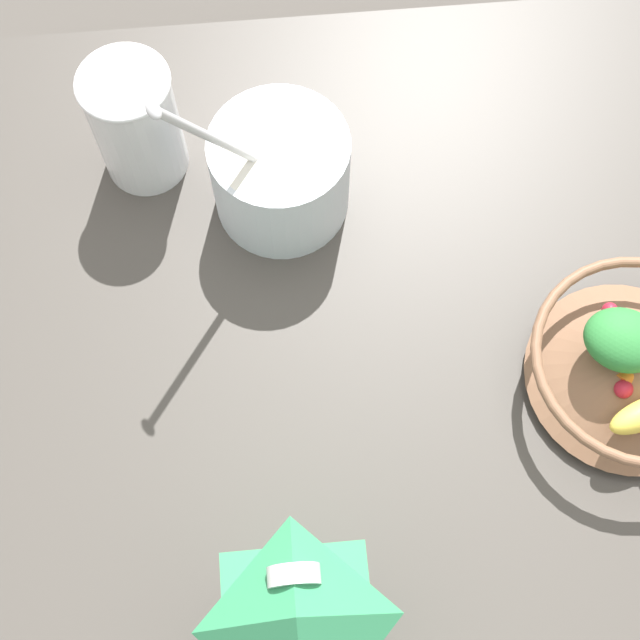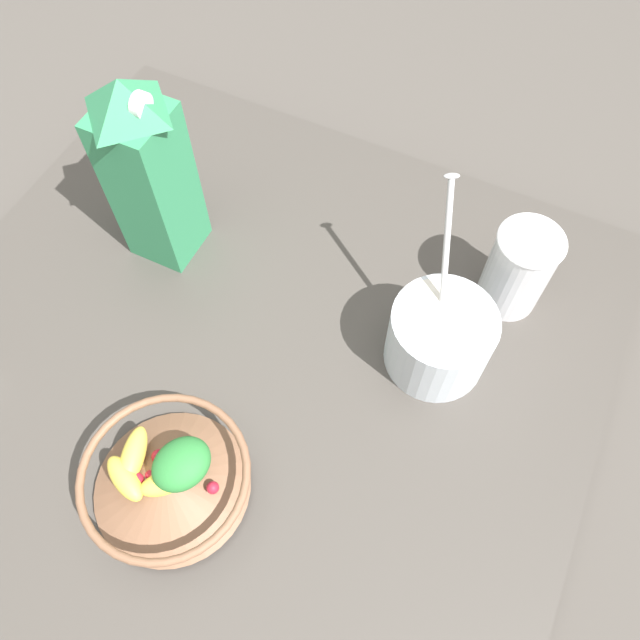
{
  "view_description": "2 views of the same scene",
  "coord_description": "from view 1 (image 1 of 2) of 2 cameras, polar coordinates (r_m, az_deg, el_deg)",
  "views": [
    {
      "loc": [
        0.13,
        0.24,
        0.85
      ],
      "look_at": [
        0.11,
        -0.05,
        0.13
      ],
      "focal_mm": 50.0,
      "sensor_mm": 36.0,
      "label": 1
    },
    {
      "loc": [
        -0.28,
        -0.25,
        0.82
      ],
      "look_at": [
        0.07,
        -0.08,
        0.12
      ],
      "focal_mm": 35.0,
      "sensor_mm": 36.0,
      "label": 2
    }
  ],
  "objects": [
    {
      "name": "drinking_cup",
      "position": [
        0.92,
        -11.73,
        12.32
      ],
      "size": [
        0.09,
        0.09,
        0.14
      ],
      "color": "white",
      "rests_on": "countertop"
    },
    {
      "name": "milk_carton",
      "position": [
        0.66,
        -1.2,
        -19.32
      ],
      "size": [
        0.09,
        0.09,
        0.3
      ],
      "color": "#338C59",
      "rests_on": "countertop"
    },
    {
      "name": "fruit_bowl",
      "position": [
        0.87,
        19.55,
        -2.82
      ],
      "size": [
        0.2,
        0.2,
        0.09
      ],
      "color": "brown",
      "rests_on": "countertop"
    },
    {
      "name": "countertop",
      "position": [
        0.88,
        7.41,
        -5.52
      ],
      "size": [
        0.94,
        0.94,
        0.04
      ],
      "color": "#47423D",
      "rests_on": "ground_plane"
    },
    {
      "name": "yogurt_tub",
      "position": [
        0.89,
        -2.58,
        9.54
      ],
      "size": [
        0.17,
        0.14,
        0.25
      ],
      "color": "silver",
      "rests_on": "countertop"
    },
    {
      "name": "ground_plane",
      "position": [
        0.89,
        7.26,
        -5.88
      ],
      "size": [
        6.0,
        6.0,
        0.0
      ],
      "primitive_type": "plane",
      "color": "#4C4742"
    }
  ]
}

